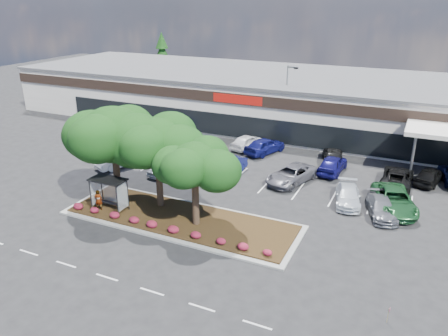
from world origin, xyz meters
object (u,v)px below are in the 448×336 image
at_px(light_pole, 287,107).
at_px(survey_stake, 389,313).
at_px(car_0, 137,151).
at_px(car_1, 120,159).

bearing_deg(light_pole, survey_stake, -62.86).
bearing_deg(light_pole, car_0, -131.49).
bearing_deg(survey_stake, light_pole, 117.14).
distance_m(car_0, car_1, 2.60).
bearing_deg(car_1, survey_stake, -0.76).
height_order(light_pole, survey_stake, light_pole).
bearing_deg(car_0, light_pole, 44.62).
relative_size(light_pole, car_1, 1.73).
distance_m(light_pole, car_0, 17.86).
xyz_separation_m(survey_stake, car_0, (-26.02, 14.80, 0.17)).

